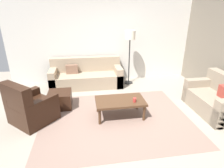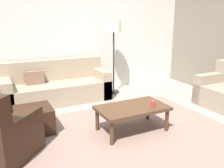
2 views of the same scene
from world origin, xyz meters
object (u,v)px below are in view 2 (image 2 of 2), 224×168
at_px(couch_main, 56,87).
at_px(lamp_standing, 114,34).
at_px(cup, 153,103).
at_px(coffee_table, 132,110).
at_px(ottoman, 34,120).

height_order(couch_main, lamp_standing, lamp_standing).
bearing_deg(couch_main, cup, -65.04).
distance_m(couch_main, lamp_standing, 1.77).
distance_m(coffee_table, lamp_standing, 2.33).
bearing_deg(lamp_standing, cup, -100.32).
relative_size(couch_main, ottoman, 3.94).
bearing_deg(cup, lamp_standing, 79.68).
height_order(coffee_table, cup, cup).
relative_size(couch_main, cup, 23.32).
distance_m(cup, lamp_standing, 2.34).
distance_m(couch_main, coffee_table, 2.14).
height_order(cup, lamp_standing, lamp_standing).
bearing_deg(cup, coffee_table, 155.22).
bearing_deg(coffee_table, cup, -24.78).
xyz_separation_m(couch_main, cup, (1.00, -2.15, 0.16)).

